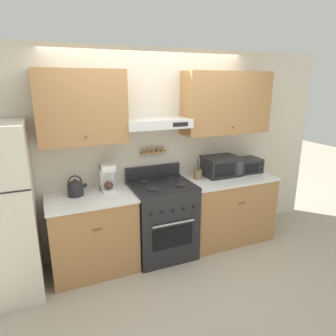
% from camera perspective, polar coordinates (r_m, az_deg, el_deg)
% --- Properties ---
extents(ground_plane, '(16.00, 16.00, 0.00)m').
position_cam_1_polar(ground_plane, '(3.82, 0.78, -18.12)').
color(ground_plane, '#B2A38E').
extents(wall_back, '(5.20, 0.46, 2.55)m').
position_cam_1_polar(wall_back, '(3.81, -2.11, 6.11)').
color(wall_back, beige).
rests_on(wall_back, ground_plane).
extents(counter_left, '(0.97, 0.66, 0.91)m').
position_cam_1_polar(counter_left, '(3.66, -14.10, -11.97)').
color(counter_left, '#AD7A47').
rests_on(counter_left, ground_plane).
extents(counter_right, '(1.22, 0.66, 0.91)m').
position_cam_1_polar(counter_right, '(4.29, 11.16, -7.50)').
color(counter_right, '#AD7A47').
rests_on(counter_right, ground_plane).
extents(stove_range, '(0.74, 0.69, 1.11)m').
position_cam_1_polar(stove_range, '(3.83, -1.12, -9.71)').
color(stove_range, '#232326').
rests_on(stove_range, ground_plane).
extents(tea_kettle, '(0.23, 0.18, 0.24)m').
position_cam_1_polar(tea_kettle, '(3.54, -17.21, -3.59)').
color(tea_kettle, '#232326').
rests_on(tea_kettle, counter_left).
extents(coffee_maker, '(0.16, 0.21, 0.32)m').
position_cam_1_polar(coffee_maker, '(3.59, -11.46, -1.71)').
color(coffee_maker, white).
rests_on(coffee_maker, counter_left).
extents(microwave, '(0.49, 0.39, 0.26)m').
position_cam_1_polar(microwave, '(4.17, 10.04, 0.39)').
color(microwave, '#232326').
rests_on(microwave, counter_right).
extents(utensil_crock, '(0.11, 0.11, 0.28)m').
position_cam_1_polar(utensil_crock, '(3.99, 5.68, -1.09)').
color(utensil_crock, '#8E7051').
rests_on(utensil_crock, counter_right).
extents(toaster_oven, '(0.35, 0.30, 0.20)m').
position_cam_1_polar(toaster_oven, '(4.41, 14.94, 0.53)').
color(toaster_oven, '#232326').
rests_on(toaster_oven, counter_right).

